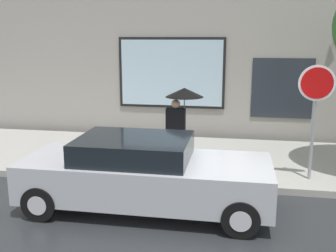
{
  "coord_description": "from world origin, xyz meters",
  "views": [
    {
      "loc": [
        0.3,
        -7.1,
        3.24
      ],
      "look_at": [
        -1.28,
        1.8,
        1.2
      ],
      "focal_mm": 42.81,
      "sensor_mm": 36.0,
      "label": 1
    }
  ],
  "objects_px": {
    "fire_hydrant": "(84,152)",
    "stop_sign": "(316,100)",
    "pedestrian_with_umbrella": "(181,104)",
    "parked_car": "(144,174)"
  },
  "relations": [
    {
      "from": "fire_hydrant",
      "to": "stop_sign",
      "type": "height_order",
      "value": "stop_sign"
    },
    {
      "from": "parked_car",
      "to": "pedestrian_with_umbrella",
      "type": "xyz_separation_m",
      "value": [
        0.35,
        2.47,
        0.92
      ]
    },
    {
      "from": "parked_car",
      "to": "fire_hydrant",
      "type": "height_order",
      "value": "parked_car"
    },
    {
      "from": "fire_hydrant",
      "to": "stop_sign",
      "type": "xyz_separation_m",
      "value": [
        5.15,
        0.14,
        1.38
      ]
    },
    {
      "from": "parked_car",
      "to": "fire_hydrant",
      "type": "xyz_separation_m",
      "value": [
        -1.85,
        1.64,
        -0.16
      ]
    },
    {
      "from": "fire_hydrant",
      "to": "pedestrian_with_umbrella",
      "type": "bearing_deg",
      "value": 20.72
    },
    {
      "from": "parked_car",
      "to": "fire_hydrant",
      "type": "relative_size",
      "value": 5.82
    },
    {
      "from": "stop_sign",
      "to": "parked_car",
      "type": "bearing_deg",
      "value": -151.61
    },
    {
      "from": "pedestrian_with_umbrella",
      "to": "stop_sign",
      "type": "height_order",
      "value": "stop_sign"
    },
    {
      "from": "fire_hydrant",
      "to": "pedestrian_with_umbrella",
      "type": "distance_m",
      "value": 2.58
    }
  ]
}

